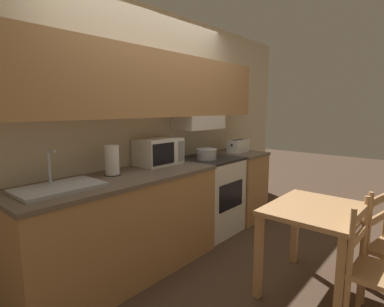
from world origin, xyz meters
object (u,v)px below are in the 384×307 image
stove_range (209,195)px  microwave (158,152)px  sink_basin (59,187)px  paper_towel_roll (112,160)px  toaster (238,146)px  dining_table (315,222)px  cooking_pot (207,154)px  chair_left_of_table (379,273)px

stove_range → microwave: size_ratio=1.95×
sink_basin → paper_towel_roll: 0.55m
toaster → dining_table: size_ratio=0.39×
sink_basin → cooking_pot: bearing=-0.9°
stove_range → toaster: toaster is taller
stove_range → cooking_pot: bearing=-158.3°
paper_towel_roll → chair_left_of_table: size_ratio=0.30×
toaster → stove_range: bearing=179.3°
microwave → paper_towel_roll: 0.62m
cooking_pot → sink_basin: bearing=179.1°
stove_range → chair_left_of_table: stove_range is taller
toaster → sink_basin: bearing=-179.9°
cooking_pot → microwave: 0.62m
cooking_pot → paper_towel_roll: bearing=174.0°
microwave → dining_table: bearing=-80.5°
sink_basin → toaster: bearing=0.1°
cooking_pot → dining_table: 1.45m
toaster → sink_basin: size_ratio=0.53×
microwave → chair_left_of_table: (0.03, -2.03, -0.61)m
sink_basin → dining_table: 2.00m
microwave → paper_towel_roll: microwave is taller
cooking_pot → chair_left_of_table: bearing=-106.7°
microwave → stove_range: bearing=-12.3°
stove_range → chair_left_of_table: 1.99m
cooking_pot → toaster: 0.73m
toaster → sink_basin: sink_basin is taller
sink_basin → paper_towel_roll: size_ratio=2.26×
stove_range → toaster: (0.63, -0.01, 0.54)m
toaster → dining_table: (-1.05, -1.39, -0.40)m
cooking_pot → toaster: toaster is taller
toaster → microwave: bearing=173.2°
microwave → toaster: (1.31, -0.16, -0.05)m
microwave → toaster: 1.32m
microwave → paper_towel_roll: bearing=-174.3°
microwave → sink_basin: bearing=-172.0°
sink_basin → dining_table: bearing=-44.7°
chair_left_of_table → paper_towel_roll: bearing=109.7°
stove_range → toaster: bearing=-0.7°
cooking_pot → paper_towel_roll: (-1.20, 0.13, 0.07)m
cooking_pot → microwave: bearing=162.2°
cooking_pot → toaster: (0.73, 0.03, 0.02)m
sink_basin → chair_left_of_table: (1.17, -1.87, -0.49)m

